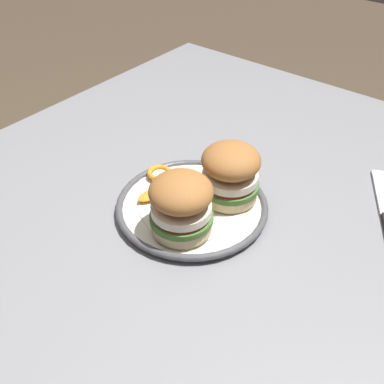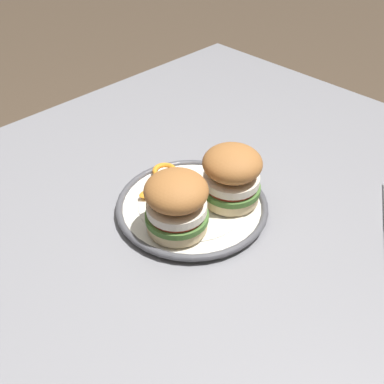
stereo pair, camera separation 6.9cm
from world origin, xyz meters
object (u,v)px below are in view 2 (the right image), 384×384
(dining_table, at_px, (184,268))
(sandwich_half_right, at_px, (177,203))
(dinner_plate, at_px, (192,206))
(sandwich_half_left, at_px, (232,175))

(dining_table, bearing_deg, sandwich_half_right, 5.19)
(dinner_plate, height_order, sandwich_half_left, sandwich_half_left)
(dining_table, height_order, sandwich_half_left, sandwich_half_left)
(dinner_plate, xyz_separation_m, sandwich_half_left, (-0.05, 0.04, 0.06))
(sandwich_half_left, relative_size, sandwich_half_right, 1.00)
(dinner_plate, distance_m, sandwich_half_left, 0.09)
(dining_table, bearing_deg, sandwich_half_left, 173.28)
(dining_table, xyz_separation_m, sandwich_half_right, (0.01, 0.00, 0.16))
(dinner_plate, xyz_separation_m, sandwich_half_right, (0.06, 0.03, 0.06))
(sandwich_half_left, xyz_separation_m, sandwich_half_right, (0.11, -0.01, 0.00))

